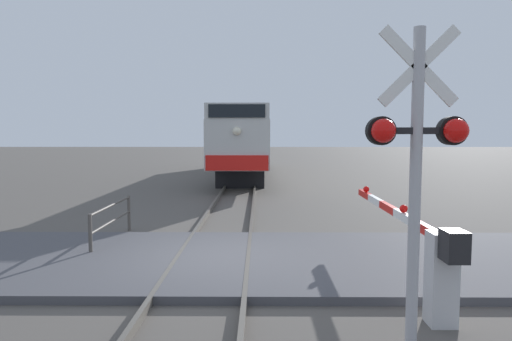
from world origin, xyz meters
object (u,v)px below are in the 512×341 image
Objects in this scene: crossing_signal at (417,153)px; crossing_gate at (425,251)px; guard_railing at (112,217)px; locomotive at (244,144)px.

crossing_signal reaches higher than crossing_gate.
crossing_signal is 1.36× the size of guard_railing.
crossing_signal is at bearing -115.53° from crossing_gate.
crossing_gate is (0.63, 1.32, -1.53)m from crossing_signal.
locomotive is 6.61× the size of guard_railing.
crossing_signal is 7.76m from guard_railing.
locomotive reaches higher than crossing_gate.
locomotive is 4.85× the size of crossing_signal.
crossing_signal is 2.11m from crossing_gate.
crossing_gate is at bearing 64.47° from crossing_signal.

